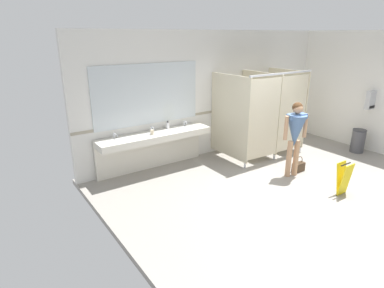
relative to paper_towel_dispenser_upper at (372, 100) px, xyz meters
name	(u,v)px	position (x,y,z in m)	size (l,w,h in m)	color
ground_plane	(296,189)	(-3.20, -0.43, -1.37)	(7.14, 5.67, 0.10)	gray
wall_back	(216,93)	(-3.20, 2.17, 0.16)	(7.14, 0.12, 2.95)	silver
wall_back_tile_band	(218,111)	(-3.20, 2.10, -0.27)	(7.14, 0.01, 0.06)	#9E937F
vanity_counter	(154,143)	(-5.11, 1.90, -0.69)	(2.54, 0.53, 0.98)	silver
mirror_panel	(148,94)	(-5.11, 2.09, 0.33)	(2.44, 0.02, 1.28)	silver
bathroom_stalls	(265,112)	(-2.43, 1.24, -0.24)	(1.98, 1.31, 2.06)	beige
paper_towel_dispenser_upper	(372,100)	(0.00, 0.00, 0.00)	(0.40, 0.13, 0.46)	#B7BABF
trash_bin	(358,141)	(-0.31, 0.00, -1.02)	(0.33, 0.33, 0.59)	#47474C
person_standing	(295,131)	(-2.86, -0.01, -0.33)	(0.55, 0.48, 1.58)	tan
handbag	(298,167)	(-2.56, 0.03, -1.20)	(0.30, 0.13, 0.35)	#3F2D1E
soap_dispenser	(168,125)	(-4.70, 1.98, -0.38)	(0.07, 0.07, 0.18)	white
paper_cup	(152,132)	(-5.21, 1.77, -0.40)	(0.07, 0.07, 0.11)	beige
wet_floor_sign	(344,178)	(-2.76, -1.12, -0.99)	(0.28, 0.19, 0.62)	yellow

